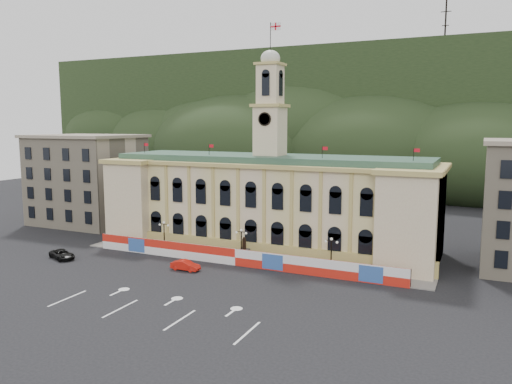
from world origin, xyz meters
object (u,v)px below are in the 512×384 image
at_px(statue, 244,253).
at_px(red_sedan, 185,265).
at_px(lamp_center, 241,242).
at_px(black_suv, 62,254).

relative_size(statue, red_sedan, 0.86).
distance_m(statue, lamp_center, 2.14).
relative_size(red_sedan, black_suv, 0.77).
bearing_deg(red_sedan, lamp_center, -37.65).
distance_m(lamp_center, black_suv, 28.12).
bearing_deg(statue, red_sedan, -123.60).
relative_size(statue, lamp_center, 0.72).
height_order(lamp_center, black_suv, lamp_center).
height_order(red_sedan, black_suv, red_sedan).
bearing_deg(statue, black_suv, -157.32).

